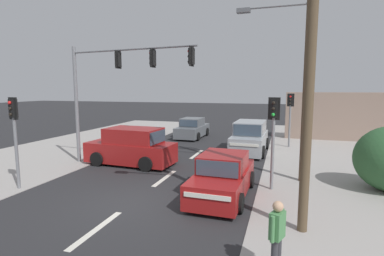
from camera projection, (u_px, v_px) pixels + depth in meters
The scene contains 17 objects.
ground_plane at pixel (131, 203), 10.20m from camera, with size 140.00×140.00×0.00m, color #28282B.
lane_dash_near at pixel (96, 229), 8.30m from camera, with size 0.20×2.40×0.01m, color silver.
lane_dash_mid at pixel (165, 178), 13.04m from camera, with size 0.20×2.40×0.01m, color silver.
lane_dash_far at pixel (197, 154), 17.78m from camera, with size 0.20×2.40×0.01m, color silver.
kerb_left_verge at pixel (28, 159), 16.46m from camera, with size 8.00×40.00×0.02m, color #A39E99.
utility_pole_foreground_right at pixel (306, 35), 7.55m from camera, with size 3.78×0.53×9.71m.
utility_pole_midground_right at pixel (304, 52), 11.96m from camera, with size 3.78×0.32×9.97m.
traffic_signal_mast at pixel (113, 79), 14.49m from camera, with size 6.86×0.99×6.00m.
pedestal_signal_right_kerb at pixel (273, 128), 11.25m from camera, with size 0.44×0.31×3.56m.
pedestal_signal_left_kerb at pixel (14, 127), 11.35m from camera, with size 0.44×0.30×3.56m.
pedestal_signal_far_median at pixel (290, 111), 19.65m from camera, with size 0.44×0.31×3.56m.
shopfront_wall_far at pixel (371, 117), 21.93m from camera, with size 12.00×1.00×3.60m, color gray.
suv_oncoming_near at pixel (132, 148), 15.32m from camera, with size 4.64×2.28×1.90m.
sedan_oncoming_mid at pixel (223, 177), 10.82m from camera, with size 1.98×4.28×1.56m.
sedan_crossing_left at pixel (192, 129), 23.82m from camera, with size 1.93×4.26×1.56m.
suv_receding_far at pixel (250, 138), 18.33m from camera, with size 2.14×4.58×1.90m.
pedestrian_at_kerb at pixel (277, 234), 6.12m from camera, with size 0.34×0.53×1.63m.
Camera 1 is at (4.85, -8.74, 3.88)m, focal length 28.00 mm.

